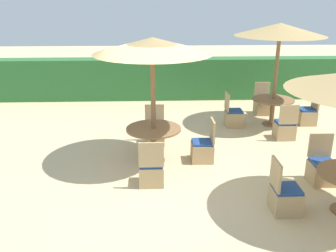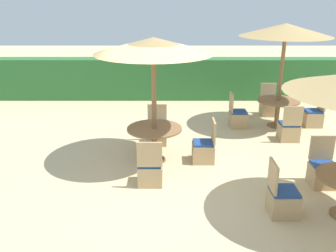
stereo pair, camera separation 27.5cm
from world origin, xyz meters
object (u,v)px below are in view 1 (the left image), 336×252
(patio_chair_front_right_north, at_px, (322,170))
(patio_chair_back_right_east, at_px, (307,115))
(parasol_back_right, at_px, (280,30))
(patio_chair_center_east, at_px, (203,149))
(round_table_center, at_px, (154,134))
(patio_chair_back_right_north, at_px, (263,105))
(patio_chair_back_right_south, at_px, (285,129))
(round_table_back_right, at_px, (273,104))
(patio_chair_back_right_west, at_px, (233,117))
(patio_chair_center_south, at_px, (151,171))
(patio_chair_center_north, at_px, (155,133))
(patio_chair_front_right_west, at_px, (285,197))
(parasol_center, at_px, (152,46))

(patio_chair_front_right_north, relative_size, patio_chair_back_right_east, 1.00)
(parasol_back_right, xyz_separation_m, patio_chair_center_east, (-2.20, -2.29, -2.29))
(round_table_center, relative_size, patio_chair_center_east, 1.25)
(patio_chair_back_right_north, relative_size, patio_chair_back_right_south, 1.00)
(round_table_back_right, xyz_separation_m, patio_chair_back_right_west, (-1.08, -0.04, -0.33))
(patio_chair_center_east, distance_m, patio_chair_center_south, 1.51)
(patio_chair_back_right_west, distance_m, round_table_center, 3.12)
(patio_chair_back_right_north, relative_size, patio_chair_center_north, 1.00)
(patio_chair_front_right_west, distance_m, patio_chair_back_right_south, 3.47)
(patio_chair_front_right_north, xyz_separation_m, patio_chair_back_right_east, (1.05, 3.37, 0.00))
(parasol_back_right, height_order, round_table_back_right, parasol_back_right)
(parasol_back_right, relative_size, patio_chair_back_right_east, 2.94)
(patio_chair_front_right_west, xyz_separation_m, patio_chair_center_south, (-2.20, 1.04, 0.00))
(patio_chair_center_east, bearing_deg, patio_chair_back_right_west, -26.48)
(patio_chair_front_right_north, relative_size, patio_chair_center_east, 1.00)
(patio_chair_center_north, bearing_deg, parasol_center, 88.60)
(patio_chair_back_right_south, bearing_deg, patio_chair_center_east, -150.85)
(patio_chair_back_right_north, distance_m, patio_chair_back_right_east, 1.38)
(patio_chair_back_right_north, distance_m, patio_chair_back_right_south, 2.05)
(round_table_back_right, xyz_separation_m, patio_chair_center_south, (-3.31, -3.31, -0.33))
(patio_chair_center_north, bearing_deg, patio_chair_front_right_west, 124.57)
(patio_chair_back_right_east, relative_size, patio_chair_center_east, 1.00)
(patio_chair_front_right_west, bearing_deg, patio_chair_back_right_east, 154.28)
(patio_chair_front_right_north, bearing_deg, patio_chair_back_right_west, -72.82)
(patio_chair_back_right_north, distance_m, patio_chair_center_north, 3.96)
(round_table_center, height_order, patio_chair_center_north, patio_chair_center_north)
(patio_chair_center_east, bearing_deg, patio_chair_center_north, 45.12)
(patio_chair_center_east, distance_m, patio_chair_center_north, 1.46)
(patio_chair_front_right_west, xyz_separation_m, round_table_back_right, (1.10, 4.35, 0.33))
(patio_chair_back_right_east, relative_size, patio_chair_back_right_west, 1.00)
(parasol_center, relative_size, patio_chair_center_east, 2.83)
(patio_chair_front_right_west, relative_size, parasol_back_right, 0.34)
(patio_chair_front_right_north, bearing_deg, round_table_back_right, -90.98)
(patio_chair_back_right_east, distance_m, patio_chair_center_south, 5.44)
(patio_chair_front_right_north, height_order, patio_chair_center_north, same)
(patio_chair_center_east, bearing_deg, round_table_center, 88.40)
(round_table_center, relative_size, patio_chair_center_south, 1.25)
(parasol_back_right, relative_size, patio_chair_center_north, 2.94)
(patio_chair_back_right_south, relative_size, round_table_center, 0.80)
(patio_chair_back_right_north, relative_size, patio_chair_back_right_west, 1.00)
(patio_chair_back_right_north, xyz_separation_m, patio_chair_center_south, (-3.33, -4.30, 0.00))
(round_table_back_right, bearing_deg, patio_chair_front_right_north, -90.98)
(patio_chair_front_right_west, bearing_deg, parasol_center, -134.11)
(patio_chair_back_right_west, relative_size, patio_chair_center_north, 1.00)
(patio_chair_back_right_west, bearing_deg, patio_chair_center_north, -60.68)
(parasol_center, height_order, round_table_center, parasol_center)
(parasol_back_right, xyz_separation_m, parasol_center, (-3.26, -2.26, -0.10))
(patio_chair_front_right_west, height_order, patio_chair_back_right_south, same)
(patio_chair_front_right_north, height_order, patio_chair_back_right_south, same)
(patio_chair_front_right_north, distance_m, patio_chair_center_north, 3.81)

